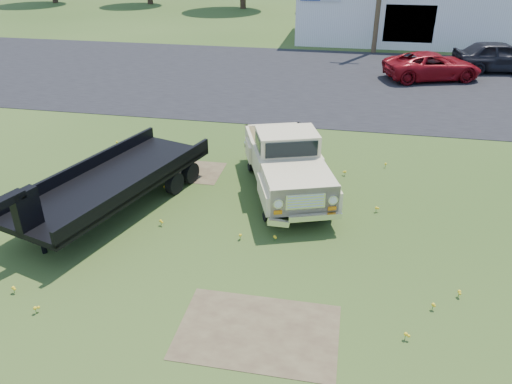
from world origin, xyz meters
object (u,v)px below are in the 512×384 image
at_px(flatbed_trailer, 113,177).
at_px(dark_sedan, 499,57).
at_px(red_pickup, 432,66).
at_px(vintage_pickup_truck, 286,162).

xyz_separation_m(flatbed_trailer, dark_sedan, (13.48, 17.47, -0.10)).
height_order(flatbed_trailer, red_pickup, flatbed_trailer).
distance_m(vintage_pickup_truck, dark_sedan, 18.11).
xyz_separation_m(vintage_pickup_truck, flatbed_trailer, (-4.38, -1.82, -0.02)).
bearing_deg(dark_sedan, vintage_pickup_truck, 141.71).
bearing_deg(red_pickup, vintage_pickup_truck, 139.05).
distance_m(vintage_pickup_truck, flatbed_trailer, 4.74).
bearing_deg(vintage_pickup_truck, dark_sedan, 40.76).
height_order(vintage_pickup_truck, flatbed_trailer, vintage_pickup_truck).
height_order(red_pickup, dark_sedan, dark_sedan).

